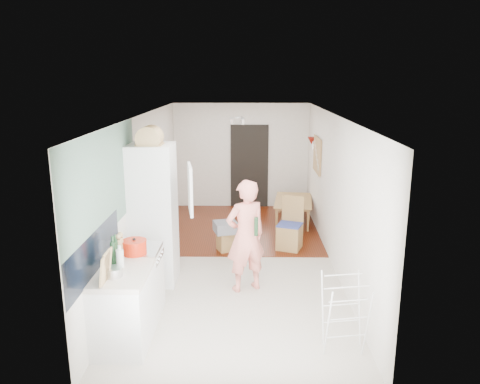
{
  "coord_description": "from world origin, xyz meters",
  "views": [
    {
      "loc": [
        0.16,
        -7.54,
        3.13
      ],
      "look_at": [
        0.03,
        0.2,
        1.19
      ],
      "focal_mm": 35.0,
      "sensor_mm": 36.0,
      "label": 1
    }
  ],
  "objects_px": {
    "person": "(246,226)",
    "dining_table": "(294,213)",
    "stool": "(226,241)",
    "drying_rack": "(344,315)",
    "dining_chair": "(290,224)"
  },
  "relations": [
    {
      "from": "person",
      "to": "dining_table",
      "type": "relative_size",
      "value": 1.67
    },
    {
      "from": "stool",
      "to": "drying_rack",
      "type": "xyz_separation_m",
      "value": [
        1.51,
        -3.16,
        0.26
      ]
    },
    {
      "from": "dining_chair",
      "to": "person",
      "type": "bearing_deg",
      "value": -95.62
    },
    {
      "from": "person",
      "to": "dining_table",
      "type": "height_order",
      "value": "person"
    },
    {
      "from": "person",
      "to": "drying_rack",
      "type": "bearing_deg",
      "value": 100.65
    },
    {
      "from": "dining_chair",
      "to": "stool",
      "type": "xyz_separation_m",
      "value": [
        -1.17,
        -0.1,
        -0.3
      ]
    },
    {
      "from": "dining_chair",
      "to": "dining_table",
      "type": "bearing_deg",
      "value": 101.44
    },
    {
      "from": "stool",
      "to": "drying_rack",
      "type": "height_order",
      "value": "drying_rack"
    },
    {
      "from": "person",
      "to": "dining_table",
      "type": "bearing_deg",
      "value": -132.79
    },
    {
      "from": "person",
      "to": "dining_table",
      "type": "xyz_separation_m",
      "value": [
        1.05,
        3.33,
        -0.79
      ]
    },
    {
      "from": "person",
      "to": "stool",
      "type": "xyz_separation_m",
      "value": [
        -0.37,
        1.58,
        -0.81
      ]
    },
    {
      "from": "dining_table",
      "to": "drying_rack",
      "type": "distance_m",
      "value": 4.92
    },
    {
      "from": "person",
      "to": "drying_rack",
      "type": "xyz_separation_m",
      "value": [
        1.15,
        -1.58,
        -0.55
      ]
    },
    {
      "from": "person",
      "to": "dining_chair",
      "type": "xyz_separation_m",
      "value": [
        0.8,
        1.68,
        -0.51
      ]
    },
    {
      "from": "dining_table",
      "to": "dining_chair",
      "type": "distance_m",
      "value": 1.7
    }
  ]
}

